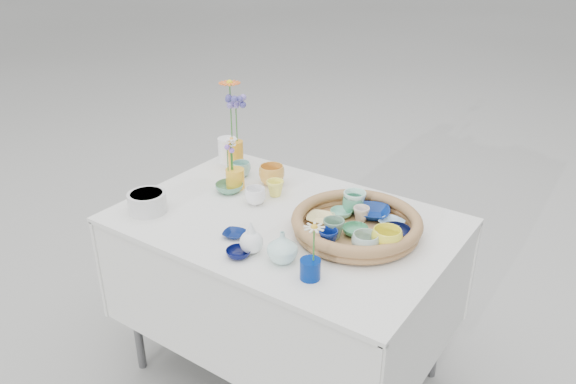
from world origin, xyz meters
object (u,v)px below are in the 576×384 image
Objects in this scene: display_table at (285,370)px; wicker_tray at (356,225)px; tall_vase_yellow at (236,155)px; bud_vase_seafoam at (282,247)px.

wicker_tray reaches higher than display_table.
wicker_tray is 0.78m from tall_vase_yellow.
bud_vase_seafoam is 0.81m from tall_vase_yellow.
wicker_tray is 3.59× the size of tall_vase_yellow.
wicker_tray is at bearing 10.12° from display_table.
wicker_tray is 4.31× the size of bud_vase_seafoam.
tall_vase_yellow is at bearing 163.39° from wicker_tray.
tall_vase_yellow is (-0.46, 0.27, 0.83)m from display_table.
bud_vase_seafoam is 0.83× the size of tall_vase_yellow.
display_table is 9.54× the size of tall_vase_yellow.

